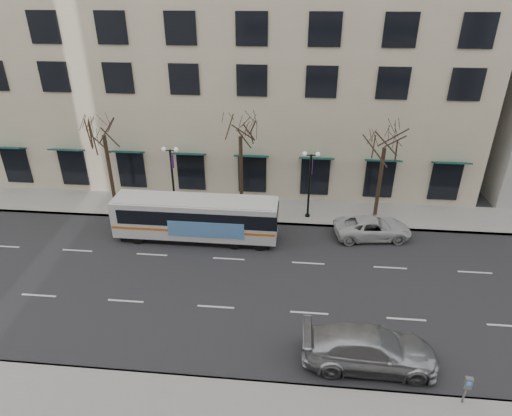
# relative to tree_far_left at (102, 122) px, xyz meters

# --- Properties ---
(ground) EXTENTS (160.00, 160.00, 0.00)m
(ground) POSITION_rel_tree_far_left_xyz_m (10.00, -8.80, -6.70)
(ground) COLOR black
(ground) RESTS_ON ground
(sidewalk_far) EXTENTS (80.00, 4.00, 0.15)m
(sidewalk_far) POSITION_rel_tree_far_left_xyz_m (15.00, 0.20, -6.62)
(sidewalk_far) COLOR gray
(sidewalk_far) RESTS_ON ground
(building_hotel) EXTENTS (40.00, 20.00, 24.00)m
(building_hotel) POSITION_rel_tree_far_left_xyz_m (8.00, 12.20, 5.30)
(building_hotel) COLOR #C3B295
(building_hotel) RESTS_ON ground
(tree_far_left) EXTENTS (3.60, 3.60, 8.34)m
(tree_far_left) POSITION_rel_tree_far_left_xyz_m (0.00, 0.00, 0.00)
(tree_far_left) COLOR black
(tree_far_left) RESTS_ON ground
(tree_far_mid) EXTENTS (3.60, 3.60, 8.55)m
(tree_far_mid) POSITION_rel_tree_far_left_xyz_m (10.00, 0.00, 0.21)
(tree_far_mid) COLOR black
(tree_far_mid) RESTS_ON ground
(tree_far_right) EXTENTS (3.60, 3.60, 8.06)m
(tree_far_right) POSITION_rel_tree_far_left_xyz_m (20.00, 0.00, -0.28)
(tree_far_right) COLOR black
(tree_far_right) RESTS_ON ground
(lamp_post_left) EXTENTS (1.22, 0.45, 5.21)m
(lamp_post_left) POSITION_rel_tree_far_left_xyz_m (5.01, -0.60, -3.75)
(lamp_post_left) COLOR black
(lamp_post_left) RESTS_ON ground
(lamp_post_right) EXTENTS (1.22, 0.45, 5.21)m
(lamp_post_right) POSITION_rel_tree_far_left_xyz_m (15.01, -0.60, -3.75)
(lamp_post_right) COLOR black
(lamp_post_right) RESTS_ON ground
(city_bus) EXTENTS (10.95, 2.48, 2.97)m
(city_bus) POSITION_rel_tree_far_left_xyz_m (7.55, -4.22, -5.08)
(city_bus) COLOR silver
(city_bus) RESTS_ON ground
(silver_car) EXTENTS (6.06, 2.48, 1.76)m
(silver_car) POSITION_rel_tree_far_left_xyz_m (17.60, -14.22, -5.82)
(silver_car) COLOR #AAACB1
(silver_car) RESTS_ON ground
(white_pickup) EXTENTS (5.43, 3.04, 1.43)m
(white_pickup) POSITION_rel_tree_far_left_xyz_m (19.36, -2.90, -5.98)
(white_pickup) COLOR silver
(white_pickup) RESTS_ON ground
(pay_station) EXTENTS (0.32, 0.22, 1.38)m
(pay_station) POSITION_rel_tree_far_left_xyz_m (21.15, -16.10, -5.55)
(pay_station) COLOR slate
(pay_station) RESTS_ON sidewalk_near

